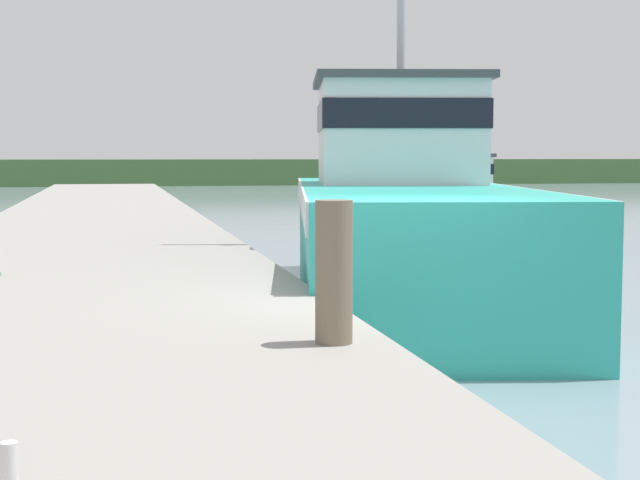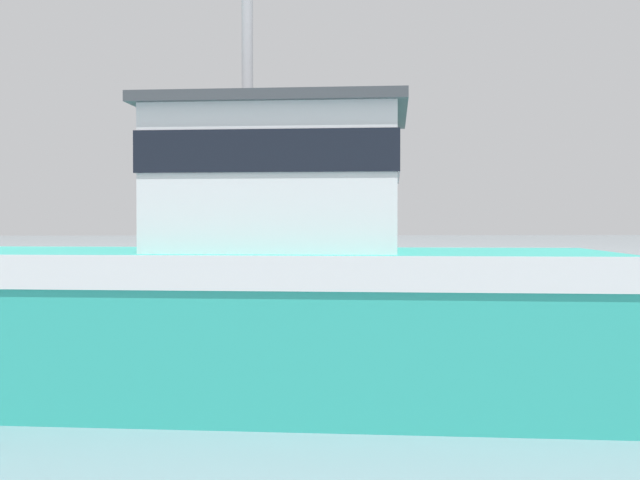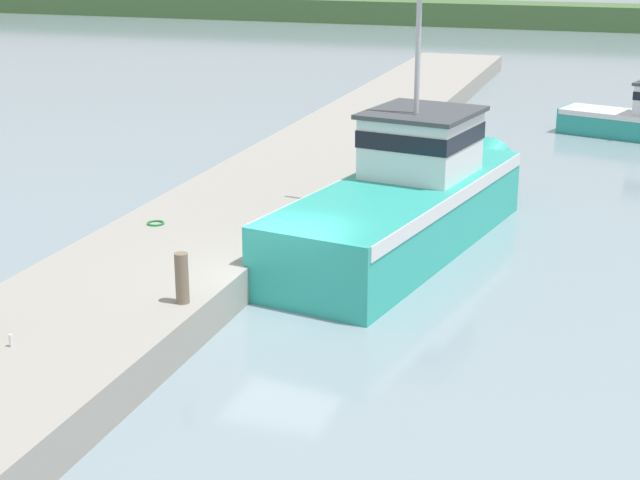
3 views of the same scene
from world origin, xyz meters
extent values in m
cube|color=teal|center=(1.55, 4.89, 0.92)|extent=(5.06, 10.96, 1.84)
cube|color=silver|center=(1.55, 4.89, 1.66)|extent=(5.09, 10.76, 0.37)
cube|color=silver|center=(1.79, 6.19, 2.67)|extent=(3.04, 3.26, 1.66)
cube|color=black|center=(1.79, 6.19, 2.96)|extent=(3.11, 3.33, 0.46)
cube|color=#3D4247|center=(1.79, 6.19, 3.56)|extent=(3.29, 3.52, 0.12)
torus|color=#197A2D|center=(-4.46, 2.37, 0.92)|extent=(0.46, 0.46, 0.05)
camera|label=1|loc=(-2.93, -9.69, 2.32)|focal=55.00mm
camera|label=2|loc=(11.71, 5.78, 2.16)|focal=45.00mm
camera|label=3|loc=(7.44, -19.75, 8.46)|focal=55.00mm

